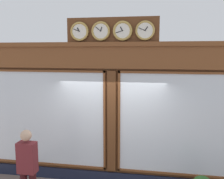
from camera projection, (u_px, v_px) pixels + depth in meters
name	position (u px, v px, depth m)	size (l,w,h in m)	color
shop_facade	(113.00, 113.00, 6.23)	(6.77, 0.42, 3.96)	#5B3319
pedestrian	(28.00, 167.00, 5.10)	(0.36, 0.23, 1.69)	#3A1316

